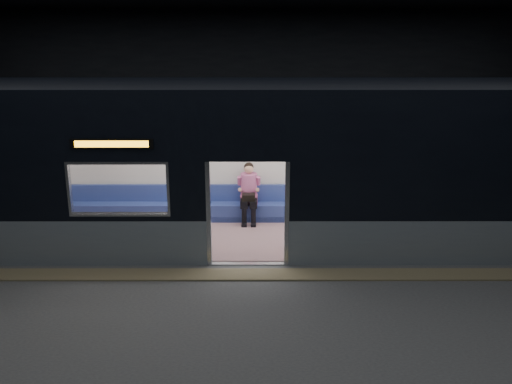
{
  "coord_description": "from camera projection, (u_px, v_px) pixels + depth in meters",
  "views": [
    {
      "loc": [
        0.15,
        -8.65,
        4.25
      ],
      "look_at": [
        0.16,
        2.3,
        1.1
      ],
      "focal_mm": 38.0,
      "sensor_mm": 36.0,
      "label": 1
    }
  ],
  "objects": [
    {
      "name": "passenger",
      "position": [
        249.0,
        189.0,
        12.67
      ],
      "size": [
        0.43,
        0.72,
        1.4
      ],
      "rotation": [
        0.0,
        0.0,
        0.13
      ],
      "color": "black",
      "rests_on": "metro_car"
    },
    {
      "name": "station_floor",
      "position": [
        247.0,
        289.0,
        9.49
      ],
      "size": [
        24.0,
        14.0,
        0.01
      ],
      "primitive_type": "cube",
      "color": "#47494C",
      "rests_on": "ground"
    },
    {
      "name": "transit_map",
      "position": [
        444.0,
        158.0,
        12.78
      ],
      "size": [
        1.04,
        0.03,
        0.67
      ],
      "primitive_type": "cube",
      "color": "white",
      "rests_on": "metro_car"
    },
    {
      "name": "tactile_strip",
      "position": [
        248.0,
        275.0,
        10.01
      ],
      "size": [
        22.8,
        0.5,
        0.03
      ],
      "primitive_type": "cube",
      "color": "#8C7F59",
      "rests_on": "station_floor"
    },
    {
      "name": "metro_car",
      "position": [
        248.0,
        155.0,
        11.42
      ],
      "size": [
        18.0,
        3.04,
        3.35
      ],
      "color": "gray",
      "rests_on": "station_floor"
    },
    {
      "name": "station_envelope",
      "position": [
        246.0,
        76.0,
        8.47
      ],
      "size": [
        24.0,
        14.0,
        5.0
      ],
      "color": "black",
      "rests_on": "station_floor"
    },
    {
      "name": "handbag",
      "position": [
        249.0,
        197.0,
        12.48
      ],
      "size": [
        0.38,
        0.36,
        0.15
      ],
      "primitive_type": "cube",
      "rotation": [
        0.0,
        0.0,
        0.4
      ],
      "color": "black",
      "rests_on": "passenger"
    }
  ]
}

